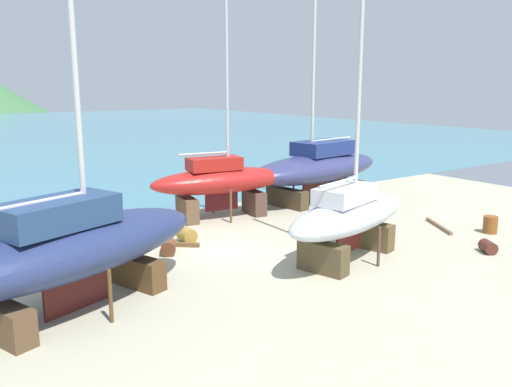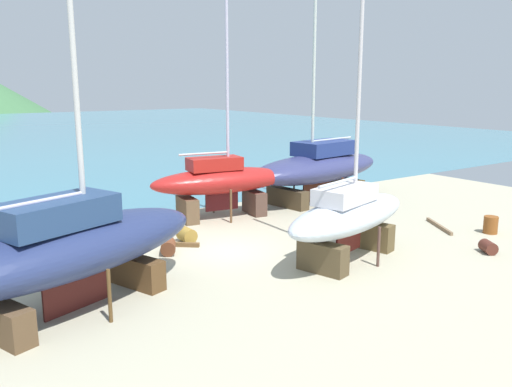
{
  "view_description": "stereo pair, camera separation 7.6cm",
  "coord_description": "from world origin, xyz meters",
  "px_view_note": "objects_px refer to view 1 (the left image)",
  "views": [
    {
      "loc": [
        -11.45,
        -18.47,
        7.01
      ],
      "look_at": [
        2.31,
        1.01,
        2.07
      ],
      "focal_mm": 36.92,
      "sensor_mm": 36.0,
      "label": 1
    },
    {
      "loc": [
        -11.38,
        -18.52,
        7.01
      ],
      "look_at": [
        2.31,
        1.01,
        2.07
      ],
      "focal_mm": 36.92,
      "sensor_mm": 36.0,
      "label": 2
    }
  ],
  "objects_px": {
    "sailboat_far_slipway": "(318,167)",
    "barrel_tipped_left": "(104,240)",
    "barrel_rust_near": "(168,247)",
    "sailboat_mid_port": "(349,215)",
    "worker": "(212,193)",
    "barrel_blue_faded": "(488,247)",
    "barrel_tar_black": "(490,225)",
    "barrel_rust_far": "(187,235)",
    "sailboat_small_center": "(73,247)",
    "sailboat_large_starboard": "(221,181)"
  },
  "relations": [
    {
      "from": "worker",
      "to": "sailboat_small_center",
      "type": "bearing_deg",
      "value": 93.38
    },
    {
      "from": "sailboat_small_center",
      "to": "barrel_rust_near",
      "type": "bearing_deg",
      "value": 15.65
    },
    {
      "from": "sailboat_mid_port",
      "to": "sailboat_small_center",
      "type": "bearing_deg",
      "value": 156.8
    },
    {
      "from": "barrel_rust_far",
      "to": "barrel_blue_faded",
      "type": "relative_size",
      "value": 1.08
    },
    {
      "from": "worker",
      "to": "barrel_tar_black",
      "type": "bearing_deg",
      "value": 175.42
    },
    {
      "from": "barrel_rust_near",
      "to": "barrel_rust_far",
      "type": "height_order",
      "value": "barrel_rust_far"
    },
    {
      "from": "barrel_rust_near",
      "to": "sailboat_mid_port",
      "type": "bearing_deg",
      "value": -40.87
    },
    {
      "from": "sailboat_far_slipway",
      "to": "sailboat_mid_port",
      "type": "bearing_deg",
      "value": 46.98
    },
    {
      "from": "barrel_blue_faded",
      "to": "barrel_tar_black",
      "type": "height_order",
      "value": "barrel_tar_black"
    },
    {
      "from": "barrel_rust_near",
      "to": "barrel_blue_faded",
      "type": "distance_m",
      "value": 13.56
    },
    {
      "from": "sailboat_large_starboard",
      "to": "barrel_blue_faded",
      "type": "bearing_deg",
      "value": -53.58
    },
    {
      "from": "worker",
      "to": "barrel_tar_black",
      "type": "distance_m",
      "value": 14.75
    },
    {
      "from": "sailboat_far_slipway",
      "to": "barrel_tar_black",
      "type": "height_order",
      "value": "sailboat_far_slipway"
    },
    {
      "from": "barrel_rust_far",
      "to": "barrel_blue_faded",
      "type": "bearing_deg",
      "value": -41.94
    },
    {
      "from": "sailboat_far_slipway",
      "to": "barrel_tipped_left",
      "type": "height_order",
      "value": "sailboat_far_slipway"
    },
    {
      "from": "sailboat_far_slipway",
      "to": "barrel_blue_faded",
      "type": "distance_m",
      "value": 12.19
    },
    {
      "from": "worker",
      "to": "barrel_tar_black",
      "type": "xyz_separation_m",
      "value": [
        8.26,
        -12.21,
        -0.45
      ]
    },
    {
      "from": "barrel_rust_far",
      "to": "barrel_tipped_left",
      "type": "height_order",
      "value": "barrel_tipped_left"
    },
    {
      "from": "barrel_rust_near",
      "to": "barrel_tar_black",
      "type": "xyz_separation_m",
      "value": [
        14.07,
        -6.04,
        0.1
      ]
    },
    {
      "from": "sailboat_far_slipway",
      "to": "barrel_blue_faded",
      "type": "xyz_separation_m",
      "value": [
        -1.02,
        -12.01,
        -1.81
      ]
    },
    {
      "from": "sailboat_small_center",
      "to": "barrel_rust_far",
      "type": "relative_size",
      "value": 18.29
    },
    {
      "from": "barrel_rust_far",
      "to": "barrel_tar_black",
      "type": "distance_m",
      "value": 14.49
    },
    {
      "from": "sailboat_mid_port",
      "to": "barrel_tar_black",
      "type": "bearing_deg",
      "value": -23.18
    },
    {
      "from": "sailboat_small_center",
      "to": "worker",
      "type": "height_order",
      "value": "sailboat_small_center"
    },
    {
      "from": "barrel_rust_near",
      "to": "barrel_tipped_left",
      "type": "relative_size",
      "value": 1.12
    },
    {
      "from": "worker",
      "to": "barrel_tipped_left",
      "type": "distance_m",
      "value": 8.79
    },
    {
      "from": "barrel_tar_black",
      "to": "sailboat_small_center",
      "type": "bearing_deg",
      "value": 172.28
    },
    {
      "from": "sailboat_far_slipway",
      "to": "barrel_tipped_left",
      "type": "relative_size",
      "value": 18.14
    },
    {
      "from": "barrel_rust_near",
      "to": "barrel_tar_black",
      "type": "distance_m",
      "value": 15.31
    },
    {
      "from": "barrel_rust_far",
      "to": "barrel_tar_black",
      "type": "relative_size",
      "value": 0.99
    },
    {
      "from": "sailboat_far_slipway",
      "to": "sailboat_small_center",
      "type": "distance_m",
      "value": 18.74
    },
    {
      "from": "barrel_rust_near",
      "to": "sailboat_small_center",
      "type": "bearing_deg",
      "value": -144.63
    },
    {
      "from": "sailboat_far_slipway",
      "to": "sailboat_mid_port",
      "type": "xyz_separation_m",
      "value": [
        -6.51,
        -9.19,
        -0.21
      ]
    },
    {
      "from": "worker",
      "to": "sailboat_far_slipway",
      "type": "bearing_deg",
      "value": -145.1
    },
    {
      "from": "barrel_rust_near",
      "to": "barrel_rust_far",
      "type": "relative_size",
      "value": 1.14
    },
    {
      "from": "worker",
      "to": "barrel_rust_far",
      "type": "relative_size",
      "value": 2.04
    },
    {
      "from": "barrel_blue_faded",
      "to": "sailboat_far_slipway",
      "type": "bearing_deg",
      "value": 85.13
    },
    {
      "from": "barrel_rust_near",
      "to": "barrel_blue_faded",
      "type": "bearing_deg",
      "value": -34.69
    },
    {
      "from": "worker",
      "to": "barrel_tipped_left",
      "type": "xyz_separation_m",
      "value": [
        -7.8,
        -4.02,
        -0.45
      ]
    },
    {
      "from": "barrel_blue_faded",
      "to": "barrel_tar_black",
      "type": "distance_m",
      "value": 3.37
    },
    {
      "from": "sailboat_small_center",
      "to": "barrel_rust_far",
      "type": "distance_m",
      "value": 7.94
    },
    {
      "from": "worker",
      "to": "barrel_tipped_left",
      "type": "bearing_deg",
      "value": 78.6
    },
    {
      "from": "worker",
      "to": "barrel_blue_faded",
      "type": "bearing_deg",
      "value": 162.38
    },
    {
      "from": "sailboat_small_center",
      "to": "sailboat_mid_port",
      "type": "relative_size",
      "value": 1.08
    },
    {
      "from": "sailboat_far_slipway",
      "to": "barrel_blue_faded",
      "type": "bearing_deg",
      "value": 77.4
    },
    {
      "from": "sailboat_small_center",
      "to": "barrel_rust_far",
      "type": "bearing_deg",
      "value": 15.78
    },
    {
      "from": "barrel_rust_far",
      "to": "sailboat_far_slipway",
      "type": "bearing_deg",
      "value": 16.89
    },
    {
      "from": "sailboat_mid_port",
      "to": "worker",
      "type": "bearing_deg",
      "value": 73.8
    },
    {
      "from": "sailboat_large_starboard",
      "to": "barrel_rust_near",
      "type": "bearing_deg",
      "value": -132.66
    },
    {
      "from": "barrel_tipped_left",
      "to": "barrel_tar_black",
      "type": "distance_m",
      "value": 18.03
    }
  ]
}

